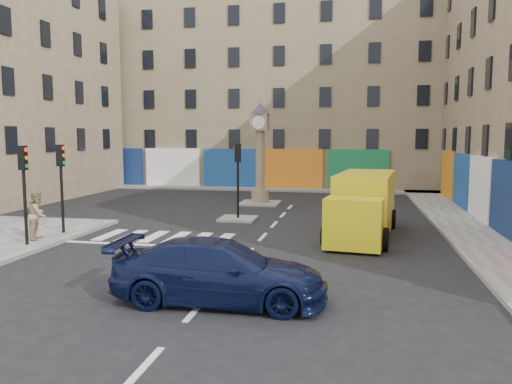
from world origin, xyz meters
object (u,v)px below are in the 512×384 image
(traffic_light_island, at_px, (238,169))
(clock_pillar, at_px, (260,147))
(traffic_light_left_near, at_px, (24,179))
(traffic_light_left_far, at_px, (61,174))
(pedestrian_tan, at_px, (38,215))
(navy_sedan, at_px, (219,271))
(yellow_van, at_px, (364,205))

(traffic_light_island, distance_m, clock_pillar, 6.07)
(traffic_light_left_near, bearing_deg, clock_pillar, 65.45)
(clock_pillar, bearing_deg, traffic_light_left_far, -118.94)
(traffic_light_left_near, xyz_separation_m, traffic_light_left_far, (0.00, 2.40, 0.00))
(traffic_light_left_far, bearing_deg, pedestrian_tan, -97.83)
(clock_pillar, relative_size, pedestrian_tan, 3.14)
(navy_sedan, xyz_separation_m, pedestrian_tan, (-8.89, 5.47, 0.33))
(navy_sedan, bearing_deg, traffic_light_left_far, 50.38)
(traffic_light_island, bearing_deg, pedestrian_tan, -133.69)
(traffic_light_left_near, height_order, yellow_van, traffic_light_left_near)
(clock_pillar, bearing_deg, traffic_light_island, -90.00)
(yellow_van, bearing_deg, navy_sedan, -103.97)
(yellow_van, height_order, pedestrian_tan, yellow_van)
(traffic_light_left_far, relative_size, navy_sedan, 0.68)
(traffic_light_island, distance_m, yellow_van, 6.82)
(yellow_van, bearing_deg, clock_pillar, 132.36)
(traffic_light_island, xyz_separation_m, pedestrian_tan, (-6.49, -6.79, -1.47))
(traffic_light_island, height_order, navy_sedan, traffic_light_island)
(traffic_light_left_far, relative_size, pedestrian_tan, 1.90)
(traffic_light_left_near, distance_m, traffic_light_left_far, 2.40)
(navy_sedan, bearing_deg, yellow_van, -22.67)
(traffic_light_left_near, relative_size, clock_pillar, 0.61)
(traffic_light_left_near, relative_size, pedestrian_tan, 1.90)
(traffic_light_left_near, height_order, traffic_light_island, traffic_light_left_near)
(traffic_light_left_near, height_order, navy_sedan, traffic_light_left_near)
(pedestrian_tan, bearing_deg, yellow_van, -90.51)
(navy_sedan, bearing_deg, clock_pillar, 6.13)
(traffic_light_left_near, xyz_separation_m, navy_sedan, (8.70, -4.46, -1.83))
(navy_sedan, xyz_separation_m, yellow_van, (3.72, 9.53, 0.50))
(clock_pillar, bearing_deg, pedestrian_tan, -116.91)
(traffic_light_left_far, height_order, navy_sedan, traffic_light_left_far)
(traffic_light_left_near, bearing_deg, navy_sedan, -27.17)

